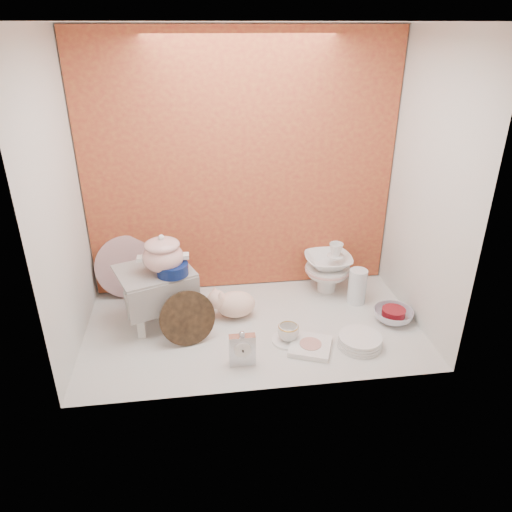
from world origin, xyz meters
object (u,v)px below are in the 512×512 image
Objects in this scene: mantel_clock at (242,348)px; dinner_plate_stack at (360,341)px; plush_pig at (236,304)px; step_stool at (156,296)px; crystal_bowl at (393,315)px; gold_rim_teacup at (288,332)px; porcelain_tower at (328,267)px; floral_platter at (128,267)px; blue_white_vase at (147,283)px; soup_tureen at (163,253)px.

mantel_clock is 0.80× the size of dinner_plate_stack.
mantel_clock is 0.42m from plush_pig.
step_stool is 0.61m from mantel_clock.
mantel_clock is 0.91m from crystal_bowl.
mantel_clock reaches higher than gold_rim_teacup.
mantel_clock is at bearing -132.60° from porcelain_tower.
gold_rim_teacup reaches higher than dinner_plate_stack.
step_stool is 0.44m from plush_pig.
mantel_clock is 0.66× the size of plush_pig.
floral_platter is 2.07× the size of mantel_clock.
step_stool reaches higher than plush_pig.
step_stool is at bearing 160.02° from dinner_plate_stack.
dinner_plate_stack is (0.61, 0.07, -0.06)m from mantel_clock.
blue_white_vase is 0.72× the size of porcelain_tower.
soup_tureen is 0.90× the size of plush_pig.
dinner_plate_stack is at bearing -142.37° from crystal_bowl.
blue_white_vase reaches higher than crystal_bowl.
floral_platter reaches higher than gold_rim_teacup.
plush_pig is at bearing 149.23° from dinner_plate_stack.
gold_rim_teacup is at bearing 165.87° from dinner_plate_stack.
soup_tureen reaches higher than mantel_clock.
soup_tureen is 0.43m from blue_white_vase.
plush_pig is at bearing -28.39° from floral_platter.
mantel_clock reaches higher than dinner_plate_stack.
soup_tureen is 0.77m from gold_rim_teacup.
plush_pig is at bearing 132.48° from gold_rim_teacup.
floral_platter is 0.70m from plush_pig.
soup_tureen is 1.37× the size of mantel_clock.
crystal_bowl is at bearing -28.76° from step_stool.
dinner_plate_stack is at bearing 6.35° from mantel_clock.
step_stool is at bearing 172.26° from crystal_bowl.
gold_rim_teacup is 0.34× the size of porcelain_tower.
gold_rim_teacup is (0.68, -0.29, -0.10)m from step_stool.
blue_white_vase is 0.84m from mantel_clock.
mantel_clock is at bearing -51.50° from floral_platter.
mantel_clock is at bearing -53.95° from blue_white_vase.
dinner_plate_stack is at bearing -29.59° from floral_platter.
dinner_plate_stack is 0.33m from crystal_bowl.
blue_white_vase is at bearing 86.13° from step_stool.
mantel_clock is 0.58× the size of porcelain_tower.
soup_tureen is at bearing -49.47° from step_stool.
step_stool is at bearing 133.96° from mantel_clock.
blue_white_vase is 0.82× the size of plush_pig.
dinner_plate_stack is (0.36, -0.09, -0.03)m from gold_rim_teacup.
crystal_bowl is 0.49m from porcelain_tower.
mantel_clock is 0.30m from gold_rim_teacup.
step_stool is 0.36m from floral_platter.
soup_tureen is at bearing -166.09° from porcelain_tower.
floral_platter is at bearing 144.80° from blue_white_vase.
porcelain_tower reaches higher than plush_pig.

